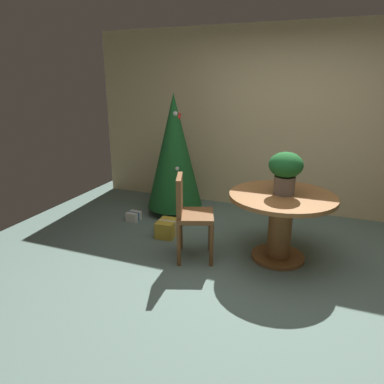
# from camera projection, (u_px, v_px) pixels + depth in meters

# --- Properties ---
(ground_plane) EXTENTS (6.60, 6.60, 0.00)m
(ground_plane) POSITION_uv_depth(u_px,v_px,m) (254.00, 283.00, 3.36)
(ground_plane) COLOR slate
(back_wall_panel) EXTENTS (6.00, 0.10, 2.60)m
(back_wall_panel) POSITION_uv_depth(u_px,v_px,m) (291.00, 122.00, 4.92)
(back_wall_panel) COLOR beige
(back_wall_panel) RESTS_ON ground_plane
(round_dining_table) EXTENTS (1.10, 1.10, 0.73)m
(round_dining_table) POSITION_uv_depth(u_px,v_px,m) (281.00, 216.00, 3.69)
(round_dining_table) COLOR brown
(round_dining_table) RESTS_ON ground_plane
(flower_vase) EXTENTS (0.35, 0.35, 0.44)m
(flower_vase) POSITION_uv_depth(u_px,v_px,m) (286.00, 169.00, 3.56)
(flower_vase) COLOR #665B51
(flower_vase) RESTS_ON round_dining_table
(wooden_chair_left) EXTENTS (0.50, 0.52, 0.92)m
(wooden_chair_left) POSITION_uv_depth(u_px,v_px,m) (189.00, 212.00, 3.70)
(wooden_chair_left) COLOR brown
(wooden_chair_left) RESTS_ON ground_plane
(holiday_tree) EXTENTS (0.78, 0.78, 1.70)m
(holiday_tree) POSITION_uv_depth(u_px,v_px,m) (174.00, 152.00, 4.88)
(holiday_tree) COLOR brown
(holiday_tree) RESTS_ON ground_plane
(gift_box_gold) EXTENTS (0.24, 0.30, 0.20)m
(gift_box_gold) POSITION_uv_depth(u_px,v_px,m) (167.00, 228.00, 4.36)
(gift_box_gold) COLOR gold
(gift_box_gold) RESTS_ON ground_plane
(gift_box_cream) EXTENTS (0.17, 0.17, 0.13)m
(gift_box_cream) POSITION_uv_depth(u_px,v_px,m) (134.00, 216.00, 4.84)
(gift_box_cream) COLOR silver
(gift_box_cream) RESTS_ON ground_plane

